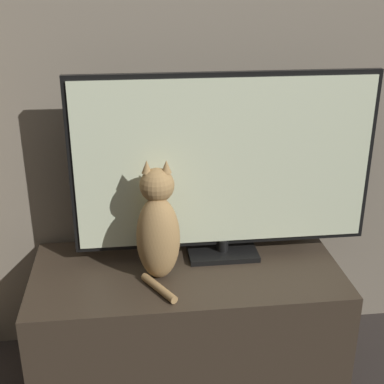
{
  "coord_description": "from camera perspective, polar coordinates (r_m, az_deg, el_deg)",
  "views": [
    {
      "loc": [
        -0.19,
        -0.8,
        1.51
      ],
      "look_at": [
        0.02,
        0.94,
        0.78
      ],
      "focal_mm": 50.0,
      "sensor_mm": 36.0,
      "label": 1
    }
  ],
  "objects": [
    {
      "name": "tv_stand",
      "position": [
        2.14,
        -0.55,
        -13.75
      ],
      "size": [
        1.14,
        0.53,
        0.48
      ],
      "color": "#33281E",
      "rests_on": "ground_plane"
    },
    {
      "name": "wall_back",
      "position": [
        2.04,
        -1.67,
        16.75
      ],
      "size": [
        4.8,
        0.05,
        2.6
      ],
      "color": "#756B5B",
      "rests_on": "ground_plane"
    },
    {
      "name": "cat",
      "position": [
        1.88,
        -3.65,
        -3.86
      ],
      "size": [
        0.16,
        0.28,
        0.44
      ],
      "rotation": [
        0.0,
        0.0,
        -0.07
      ],
      "color": "#997547",
      "rests_on": "tv_stand"
    },
    {
      "name": "tv",
      "position": [
        1.96,
        3.48,
        2.74
      ],
      "size": [
        1.12,
        0.16,
        0.71
      ],
      "color": "black",
      "rests_on": "tv_stand"
    }
  ]
}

